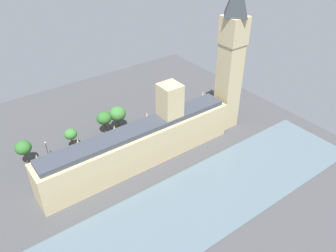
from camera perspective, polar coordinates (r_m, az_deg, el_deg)
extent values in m
plane|color=#424244|center=(124.18, -5.09, -5.43)|extent=(141.94, 141.94, 0.00)
cube|color=slate|center=(106.56, 3.55, -13.38)|extent=(28.39, 127.75, 0.25)
cube|color=tan|center=(118.78, -4.73, -3.45)|extent=(10.22, 71.94, 13.16)
cube|color=tan|center=(120.92, 0.30, 1.25)|extent=(7.06, 7.06, 26.47)
cube|color=#383D47|center=(114.50, -4.90, -0.50)|extent=(7.76, 69.07, 1.60)
cone|color=tan|center=(134.14, 5.78, 5.25)|extent=(1.20, 1.20, 2.90)
cone|color=tan|center=(126.71, 1.38, 3.67)|extent=(1.20, 1.20, 3.15)
cone|color=tan|center=(120.36, -3.51, 1.79)|extent=(1.20, 1.20, 2.90)
cone|color=tan|center=(115.20, -8.88, -0.36)|extent=(1.20, 1.20, 2.38)
cone|color=tan|center=(111.14, -14.71, -2.56)|extent=(1.20, 1.20, 2.42)
cone|color=tan|center=(108.54, -20.92, -4.90)|extent=(1.20, 1.20, 2.30)
cube|color=tan|center=(135.61, 9.90, 6.45)|extent=(7.24, 7.24, 34.31)
cube|color=tan|center=(127.24, 10.88, 15.34)|extent=(7.96, 7.96, 9.95)
cylinder|color=silver|center=(129.94, 9.54, 15.86)|extent=(0.25, 5.50, 5.50)
torus|color=black|center=(129.94, 9.54, 15.86)|extent=(0.24, 5.74, 5.74)
cylinder|color=silver|center=(130.17, 12.20, 15.61)|extent=(5.50, 0.25, 5.50)
torus|color=black|center=(130.17, 12.20, 15.61)|extent=(5.74, 0.24, 5.74)
cube|color=#B7B7BC|center=(144.01, 1.47, 1.16)|extent=(1.99, 4.79, 0.75)
cube|color=black|center=(143.51, 1.40, 1.37)|extent=(1.62, 2.70, 0.65)
cylinder|color=black|center=(145.57, 1.72, 1.37)|extent=(0.28, 0.69, 0.68)
cylinder|color=black|center=(144.53, 2.14, 1.10)|extent=(0.28, 0.69, 0.68)
cylinder|color=black|center=(143.92, 0.80, 0.97)|extent=(0.28, 0.69, 0.68)
cylinder|color=black|center=(142.87, 1.22, 0.70)|extent=(0.28, 0.69, 0.68)
cube|color=#B20C0F|center=(138.01, -1.02, 0.54)|extent=(3.00, 10.61, 4.20)
cube|color=black|center=(137.96, -1.02, 0.56)|extent=(3.04, 10.21, 0.70)
cylinder|color=black|center=(141.83, -0.13, 0.53)|extent=(0.40, 1.12, 1.10)
cylinder|color=black|center=(140.34, 0.46, 0.14)|extent=(0.40, 1.12, 1.10)
cylinder|color=black|center=(138.09, -2.50, -0.52)|extent=(0.40, 1.12, 1.10)
cylinder|color=black|center=(136.56, -1.92, -0.94)|extent=(0.40, 1.12, 1.10)
cube|color=red|center=(129.32, -7.48, -2.33)|extent=(2.64, 10.53, 4.20)
cube|color=black|center=(129.27, -7.49, -2.30)|extent=(2.69, 10.13, 0.70)
cylinder|color=black|center=(132.74, -6.28, -2.29)|extent=(0.36, 1.10, 1.10)
cylinder|color=black|center=(131.10, -5.77, -2.77)|extent=(0.36, 1.10, 1.10)
cylinder|color=black|center=(130.12, -9.07, -3.38)|extent=(0.36, 1.10, 1.10)
cylinder|color=black|center=(128.44, -8.59, -3.89)|extent=(0.36, 1.10, 1.10)
cube|color=silver|center=(125.54, -12.61, -5.33)|extent=(2.00, 4.48, 0.75)
cube|color=black|center=(125.19, -12.57, -5.04)|extent=(1.60, 2.54, 0.65)
cylinder|color=black|center=(124.77, -12.98, -5.89)|extent=(0.29, 0.69, 0.68)
cylinder|color=black|center=(125.91, -13.32, -5.53)|extent=(0.29, 0.69, 0.68)
cylinder|color=black|center=(125.66, -11.86, -5.39)|extent=(0.29, 0.69, 0.68)
cylinder|color=black|center=(126.80, -12.22, -5.04)|extent=(0.29, 0.69, 0.68)
cube|color=#19472D|center=(125.71, -17.95, -6.27)|extent=(1.89, 4.63, 0.75)
cube|color=black|center=(125.32, -17.91, -5.98)|extent=(1.55, 2.61, 0.65)
cylinder|color=black|center=(125.03, -18.40, -6.84)|extent=(0.27, 0.69, 0.68)
cylinder|color=black|center=(126.26, -18.67, -6.45)|extent=(0.27, 0.69, 0.68)
cylinder|color=black|center=(125.63, -17.17, -6.35)|extent=(0.27, 0.69, 0.68)
cylinder|color=black|center=(126.86, -17.46, -5.97)|extent=(0.27, 0.69, 0.68)
cylinder|color=gray|center=(128.79, -5.55, -3.43)|extent=(0.66, 0.66, 1.41)
sphere|color=#8C6647|center=(128.29, -5.57, -3.13)|extent=(0.27, 0.27, 0.27)
cube|color=gray|center=(128.53, -5.59, -3.48)|extent=(0.31, 0.29, 0.25)
cylinder|color=brown|center=(139.72, -8.23, 0.39)|extent=(0.56, 0.56, 4.41)
ellipsoid|color=#387533|center=(137.24, -8.39, 2.03)|extent=(6.64, 6.64, 5.65)
cylinder|color=brown|center=(129.83, -22.43, -4.93)|extent=(0.56, 0.56, 4.93)
ellipsoid|color=#2D6628|center=(127.23, -22.87, -3.32)|extent=(5.61, 5.61, 4.77)
cylinder|color=brown|center=(131.64, -15.56, -2.80)|extent=(0.56, 0.56, 4.96)
ellipsoid|color=#387533|center=(129.27, -15.84, -1.29)|extent=(4.65, 4.65, 3.95)
cylinder|color=brown|center=(137.38, -10.35, -0.34)|extent=(0.56, 0.56, 4.94)
ellipsoid|color=#2D6628|center=(134.88, -10.55, 1.30)|extent=(5.83, 5.83, 4.96)
cylinder|color=black|center=(130.08, -19.40, -3.78)|extent=(0.18, 0.18, 6.09)
sphere|color=#F2EAC6|center=(128.19, -19.67, -2.59)|extent=(0.56, 0.56, 0.56)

